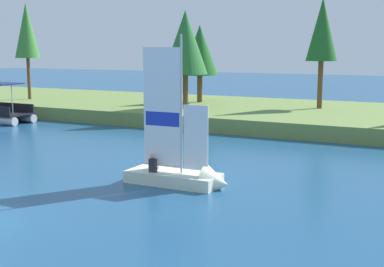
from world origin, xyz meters
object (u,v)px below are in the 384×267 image
at_px(shoreline_tree_left, 27,31).
at_px(shoreline_tree_midleft, 200,51).
at_px(sailboat, 187,174).
at_px(shoreline_tree_midright, 322,31).
at_px(shoreline_tree_centre, 185,43).

distance_m(shoreline_tree_left, shoreline_tree_midleft, 14.82).
height_order(shoreline_tree_midleft, sailboat, shoreline_tree_midleft).
bearing_deg(shoreline_tree_midright, shoreline_tree_centre, -151.63).
relative_size(shoreline_tree_centre, sailboat, 1.13).
relative_size(shoreline_tree_left, sailboat, 1.30).
height_order(shoreline_tree_left, shoreline_tree_centre, shoreline_tree_left).
distance_m(shoreline_tree_midright, sailboat, 21.54).
bearing_deg(shoreline_tree_midright, shoreline_tree_midleft, 179.24).
bearing_deg(shoreline_tree_centre, shoreline_tree_left, 178.77).
distance_m(shoreline_tree_midleft, shoreline_tree_midright, 9.84).
bearing_deg(sailboat, shoreline_tree_midleft, 114.66).
bearing_deg(shoreline_tree_left, shoreline_tree_midleft, 17.35).
bearing_deg(shoreline_tree_midright, shoreline_tree_left, -169.84).
xyz_separation_m(shoreline_tree_left, shoreline_tree_centre, (15.29, -0.33, -1.03)).
xyz_separation_m(shoreline_tree_left, shoreline_tree_midleft, (14.07, 4.40, -1.59)).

